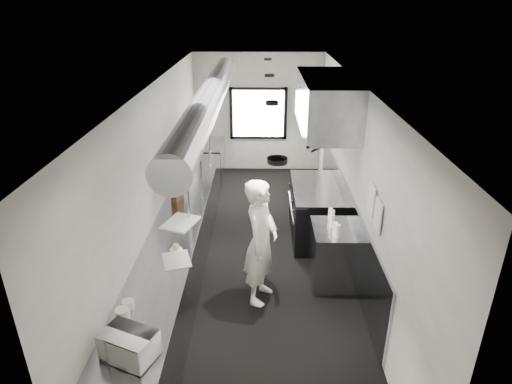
{
  "coord_description": "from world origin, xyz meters",
  "views": [
    {
      "loc": [
        0.08,
        -6.18,
        3.93
      ],
      "look_at": [
        -0.0,
        -0.2,
        1.24
      ],
      "focal_mm": 30.53,
      "sensor_mm": 36.0,
      "label": 1
    }
  ],
  "objects_px": {
    "plate_stack_c": "(188,134)",
    "far_work_table": "(208,162)",
    "cutting_board": "(180,222)",
    "squeeze_bottle_d": "(332,217)",
    "bottle_station": "(334,255)",
    "deli_tub_b": "(128,304)",
    "exhaust_hood": "(326,103)",
    "knife_block": "(177,193)",
    "squeeze_bottle_e": "(330,213)",
    "deli_tub_a": "(123,313)",
    "squeeze_bottle_c": "(332,221)",
    "plate_stack_a": "(181,151)",
    "squeeze_bottle_b": "(335,229)",
    "pass_shelf": "(188,148)",
    "prep_counter": "(180,247)",
    "squeeze_bottle_a": "(338,231)",
    "range": "(315,211)",
    "plate_stack_b": "(184,141)",
    "small_plate": "(176,250)",
    "line_cook": "(261,242)",
    "plate_stack_d": "(193,124)"
  },
  "relations": [
    {
      "from": "plate_stack_c",
      "to": "far_work_table",
      "type": "bearing_deg",
      "value": 88.6
    },
    {
      "from": "cutting_board",
      "to": "squeeze_bottle_d",
      "type": "height_order",
      "value": "squeeze_bottle_d"
    },
    {
      "from": "bottle_station",
      "to": "deli_tub_b",
      "type": "relative_size",
      "value": 7.19
    },
    {
      "from": "exhaust_hood",
      "to": "cutting_board",
      "type": "distance_m",
      "value": 2.94
    },
    {
      "from": "knife_block",
      "to": "squeeze_bottle_e",
      "type": "xyz_separation_m",
      "value": [
        2.4,
        -0.64,
        -0.03
      ]
    },
    {
      "from": "deli_tub_a",
      "to": "squeeze_bottle_c",
      "type": "height_order",
      "value": "squeeze_bottle_c"
    },
    {
      "from": "knife_block",
      "to": "plate_stack_a",
      "type": "relative_size",
      "value": 0.85
    },
    {
      "from": "bottle_station",
      "to": "deli_tub_b",
      "type": "distance_m",
      "value": 3.09
    },
    {
      "from": "deli_tub_b",
      "to": "squeeze_bottle_d",
      "type": "relative_size",
      "value": 0.64
    },
    {
      "from": "squeeze_bottle_b",
      "to": "pass_shelf",
      "type": "bearing_deg",
      "value": 140.47
    },
    {
      "from": "knife_block",
      "to": "squeeze_bottle_d",
      "type": "distance_m",
      "value": 2.52
    },
    {
      "from": "prep_counter",
      "to": "plate_stack_c",
      "type": "distance_m",
      "value": 2.08
    },
    {
      "from": "squeeze_bottle_a",
      "to": "squeeze_bottle_c",
      "type": "xyz_separation_m",
      "value": [
        -0.03,
        0.3,
        -0.0
      ]
    },
    {
      "from": "exhaust_hood",
      "to": "range",
      "type": "bearing_deg",
      "value": 180.0
    },
    {
      "from": "squeeze_bottle_c",
      "to": "plate_stack_b",
      "type": "bearing_deg",
      "value": 148.04
    },
    {
      "from": "pass_shelf",
      "to": "plate_stack_c",
      "type": "distance_m",
      "value": 0.25
    },
    {
      "from": "prep_counter",
      "to": "deli_tub_b",
      "type": "xyz_separation_m",
      "value": [
        -0.18,
        -1.97,
        0.49
      ]
    },
    {
      "from": "prep_counter",
      "to": "pass_shelf",
      "type": "xyz_separation_m",
      "value": [
        -0.04,
        1.5,
        1.09
      ]
    },
    {
      "from": "exhaust_hood",
      "to": "pass_shelf",
      "type": "xyz_separation_m",
      "value": [
        -2.29,
        0.3,
        -0.86
      ]
    },
    {
      "from": "bottle_station",
      "to": "small_plate",
      "type": "xyz_separation_m",
      "value": [
        -2.18,
        -0.62,
        0.46
      ]
    },
    {
      "from": "prep_counter",
      "to": "small_plate",
      "type": "distance_m",
      "value": 0.94
    },
    {
      "from": "plate_stack_b",
      "to": "plate_stack_c",
      "type": "relative_size",
      "value": 0.87
    },
    {
      "from": "squeeze_bottle_c",
      "to": "plate_stack_a",
      "type": "bearing_deg",
      "value": 157.38
    },
    {
      "from": "pass_shelf",
      "to": "plate_stack_a",
      "type": "relative_size",
      "value": 10.08
    },
    {
      "from": "prep_counter",
      "to": "squeeze_bottle_b",
      "type": "relative_size",
      "value": 30.63
    },
    {
      "from": "exhaust_hood",
      "to": "squeeze_bottle_c",
      "type": "xyz_separation_m",
      "value": [
        -0.0,
        -1.36,
        -1.39
      ]
    },
    {
      "from": "deli_tub_b",
      "to": "squeeze_bottle_c",
      "type": "bearing_deg",
      "value": 36.78
    },
    {
      "from": "plate_stack_b",
      "to": "far_work_table",
      "type": "bearing_deg",
      "value": 88.32
    },
    {
      "from": "exhaust_hood",
      "to": "squeeze_bottle_e",
      "type": "relative_size",
      "value": 11.43
    },
    {
      "from": "range",
      "to": "knife_block",
      "type": "xyz_separation_m",
      "value": [
        -2.33,
        -0.47,
        0.56
      ]
    },
    {
      "from": "far_work_table",
      "to": "squeeze_bottle_a",
      "type": "bearing_deg",
      "value": -61.31
    },
    {
      "from": "plate_stack_a",
      "to": "far_work_table",
      "type": "bearing_deg",
      "value": 89.37
    },
    {
      "from": "line_cook",
      "to": "knife_block",
      "type": "bearing_deg",
      "value": 63.48
    },
    {
      "from": "deli_tub_b",
      "to": "far_work_table",
      "type": "bearing_deg",
      "value": 88.14
    },
    {
      "from": "cutting_board",
      "to": "knife_block",
      "type": "bearing_deg",
      "value": 103.08
    },
    {
      "from": "far_work_table",
      "to": "deli_tub_a",
      "type": "bearing_deg",
      "value": -91.91
    },
    {
      "from": "plate_stack_c",
      "to": "knife_block",
      "type": "bearing_deg",
      "value": -95.68
    },
    {
      "from": "range",
      "to": "knife_block",
      "type": "height_order",
      "value": "knife_block"
    },
    {
      "from": "pass_shelf",
      "to": "knife_block",
      "type": "distance_m",
      "value": 0.93
    },
    {
      "from": "deli_tub_a",
      "to": "squeeze_bottle_c",
      "type": "bearing_deg",
      "value": 38.96
    },
    {
      "from": "line_cook",
      "to": "exhaust_hood",
      "type": "bearing_deg",
      "value": -11.59
    },
    {
      "from": "line_cook",
      "to": "squeeze_bottle_b",
      "type": "height_order",
      "value": "line_cook"
    },
    {
      "from": "bottle_station",
      "to": "squeeze_bottle_c",
      "type": "height_order",
      "value": "squeeze_bottle_c"
    },
    {
      "from": "deli_tub_a",
      "to": "bottle_station",
      "type": "bearing_deg",
      "value": 37.72
    },
    {
      "from": "plate_stack_a",
      "to": "plate_stack_b",
      "type": "xyz_separation_m",
      "value": [
        -0.04,
        0.5,
        0.0
      ]
    },
    {
      "from": "exhaust_hood",
      "to": "squeeze_bottle_d",
      "type": "height_order",
      "value": "exhaust_hood"
    },
    {
      "from": "deli_tub_a",
      "to": "plate_stack_b",
      "type": "relative_size",
      "value": 0.48
    },
    {
      "from": "knife_block",
      "to": "plate_stack_d",
      "type": "height_order",
      "value": "plate_stack_d"
    },
    {
      "from": "plate_stack_c",
      "to": "squeeze_bottle_c",
      "type": "height_order",
      "value": "plate_stack_c"
    },
    {
      "from": "small_plate",
      "to": "squeeze_bottle_a",
      "type": "relative_size",
      "value": 0.83
    }
  ]
}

